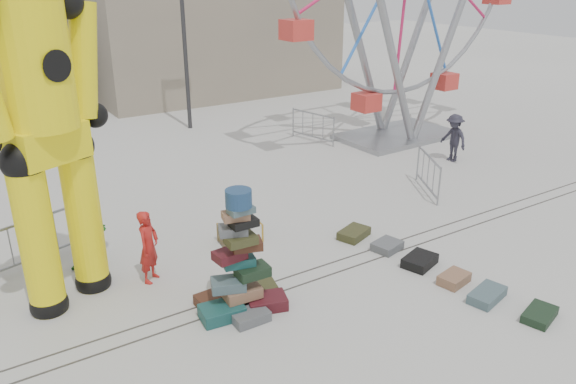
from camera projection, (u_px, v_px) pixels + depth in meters
ground at (316, 299)px, 10.96m from camera, size 90.00×90.00×0.00m
track_line_near at (299, 285)px, 11.42m from camera, size 40.00×0.04×0.01m
track_line_far at (288, 277)px, 11.73m from camera, size 40.00×0.04×0.01m
building_right at (204, 40)px, 29.15m from camera, size 12.00×8.00×5.00m
lamp_post_right at (185, 11)px, 20.99m from camera, size 1.41×0.25×8.00m
suitcase_tower at (240, 276)px, 10.45m from camera, size 1.78×1.50×2.43m
crash_test_dummy at (43, 117)px, 9.65m from camera, size 2.67×1.56×6.91m
steamer_trunk at (240, 233)px, 13.18m from camera, size 1.01×0.65×0.45m
row_case_0 at (354, 233)px, 13.44m from camera, size 0.92×0.76×0.20m
row_case_1 at (387, 246)px, 12.85m from camera, size 0.76×0.66×0.19m
row_case_2 at (420, 261)px, 12.17m from camera, size 0.90×0.76×0.21m
row_case_3 at (454, 279)px, 11.48m from camera, size 0.73×0.56×0.21m
row_case_4 at (487, 295)px, 10.92m from camera, size 0.94×0.65×0.20m
row_case_5 at (540, 315)px, 10.33m from camera, size 0.86×0.66×0.16m
barricade_dummy_c at (34, 241)px, 12.06m from camera, size 1.93×0.71×1.10m
barricade_wheel_front at (428, 174)px, 15.99m from camera, size 1.05×1.80×1.10m
barricade_wheel_back at (313, 127)px, 20.69m from camera, size 0.55×1.97×1.10m
pedestrian_red at (149, 247)px, 11.35m from camera, size 0.67×0.66×1.55m
pedestrian_green at (86, 233)px, 11.77m from camera, size 0.99×0.89×1.70m
pedestrian_grey at (454, 138)px, 18.50m from camera, size 0.63×1.05×1.59m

